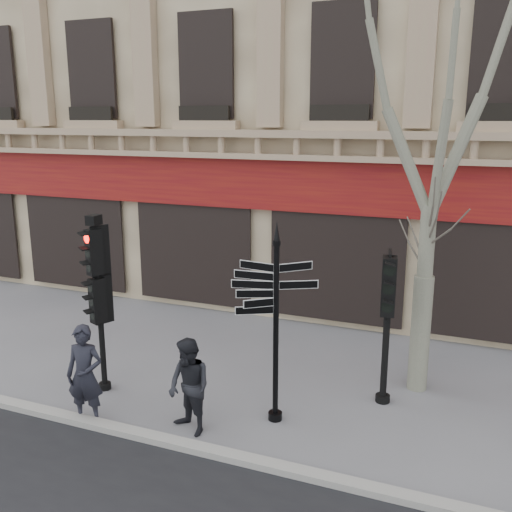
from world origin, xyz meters
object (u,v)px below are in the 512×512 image
at_px(fingerpost, 276,290).
at_px(traffic_signal_secondary, 388,302).
at_px(plane_tree, 440,56).
at_px(pedestrian_b, 189,387).
at_px(pedestrian_a, 85,375).
at_px(traffic_signal_main, 98,282).

bearing_deg(fingerpost, traffic_signal_secondary, 21.24).
bearing_deg(plane_tree, traffic_signal_secondary, -123.14).
relative_size(traffic_signal_secondary, pedestrian_b, 1.69).
height_order(traffic_signal_secondary, pedestrian_b, traffic_signal_secondary).
xyz_separation_m(pedestrian_a, pedestrian_b, (1.83, 0.39, -0.06)).
distance_m(traffic_signal_secondary, plane_tree, 4.40).
distance_m(traffic_signal_main, pedestrian_b, 2.81).
bearing_deg(traffic_signal_main, traffic_signal_secondary, 39.21).
bearing_deg(pedestrian_b, plane_tree, 67.43).
xyz_separation_m(fingerpost, plane_tree, (2.19, 2.19, 3.86)).
relative_size(traffic_signal_main, traffic_signal_secondary, 1.23).
height_order(fingerpost, traffic_signal_secondary, fingerpost).
relative_size(plane_tree, pedestrian_a, 4.97).
bearing_deg(traffic_signal_main, plane_tree, 45.05).
height_order(traffic_signal_main, pedestrian_a, traffic_signal_main).
bearing_deg(pedestrian_a, plane_tree, 21.51).
height_order(traffic_signal_secondary, plane_tree, plane_tree).
bearing_deg(pedestrian_a, pedestrian_b, -0.29).
relative_size(pedestrian_a, pedestrian_b, 1.07).
height_order(fingerpost, pedestrian_b, fingerpost).
bearing_deg(plane_tree, traffic_signal_main, -157.74).
relative_size(traffic_signal_main, pedestrian_a, 1.94).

